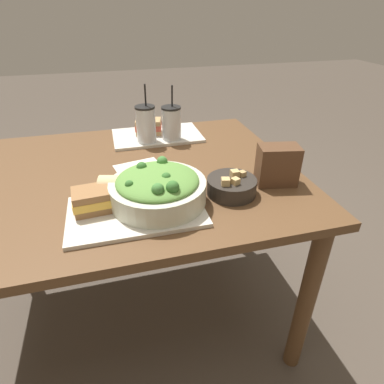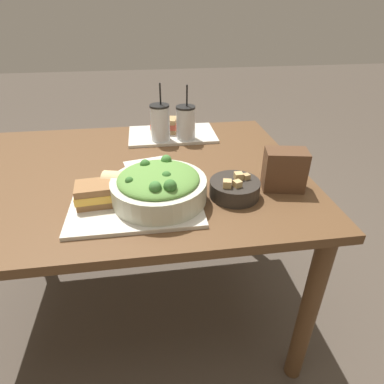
# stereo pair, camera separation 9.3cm
# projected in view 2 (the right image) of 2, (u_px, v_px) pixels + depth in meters

# --- Properties ---
(ground_plane) EXTENTS (12.00, 12.00, 0.00)m
(ground_plane) POSITION_uv_depth(u_px,v_px,m) (145.00, 303.00, 1.53)
(ground_plane) COLOR #4C4238
(dining_table) EXTENTS (1.24, 0.94, 0.71)m
(dining_table) POSITION_uv_depth(u_px,v_px,m) (133.00, 192.00, 1.21)
(dining_table) COLOR brown
(dining_table) RESTS_ON ground_plane
(tray_near) EXTENTS (0.39, 0.24, 0.01)m
(tray_near) POSITION_uv_depth(u_px,v_px,m) (136.00, 208.00, 0.94)
(tray_near) COLOR beige
(tray_near) RESTS_ON dining_table
(tray_far) EXTENTS (0.39, 0.24, 0.01)m
(tray_far) POSITION_uv_depth(u_px,v_px,m) (172.00, 134.00, 1.45)
(tray_far) COLOR beige
(tray_far) RESTS_ON dining_table
(salad_bowl) EXTENTS (0.28, 0.28, 0.11)m
(salad_bowl) POSITION_uv_depth(u_px,v_px,m) (159.00, 186.00, 0.95)
(salad_bowl) COLOR beige
(salad_bowl) RESTS_ON tray_near
(soup_bowl) EXTENTS (0.16, 0.16, 0.07)m
(soup_bowl) POSITION_uv_depth(u_px,v_px,m) (235.00, 188.00, 0.99)
(soup_bowl) COLOR #2D2823
(soup_bowl) RESTS_ON dining_table
(sandwich_near) EXTENTS (0.13, 0.10, 0.06)m
(sandwich_near) POSITION_uv_depth(u_px,v_px,m) (97.00, 194.00, 0.94)
(sandwich_near) COLOR olive
(sandwich_near) RESTS_ON tray_near
(baguette_near) EXTENTS (0.12, 0.10, 0.07)m
(baguette_near) POSITION_uv_depth(u_px,v_px,m) (121.00, 183.00, 0.98)
(baguette_near) COLOR #DBBC84
(baguette_near) RESTS_ON tray_near
(sandwich_far) EXTENTS (0.13, 0.10, 0.06)m
(sandwich_far) POSITION_uv_depth(u_px,v_px,m) (164.00, 125.00, 1.45)
(sandwich_far) COLOR tan
(sandwich_far) RESTS_ON tray_far
(drink_cup_dark) EXTENTS (0.08, 0.08, 0.24)m
(drink_cup_dark) POSITION_uv_depth(u_px,v_px,m) (160.00, 124.00, 1.35)
(drink_cup_dark) COLOR silver
(drink_cup_dark) RESTS_ON tray_far
(drink_cup_red) EXTENTS (0.08, 0.08, 0.23)m
(drink_cup_red) POSITION_uv_depth(u_px,v_px,m) (186.00, 124.00, 1.36)
(drink_cup_red) COLOR silver
(drink_cup_red) RESTS_ON tray_far
(chip_bag) EXTENTS (0.14, 0.10, 0.13)m
(chip_bag) POSITION_uv_depth(u_px,v_px,m) (284.00, 170.00, 1.02)
(chip_bag) COLOR brown
(chip_bag) RESTS_ON dining_table
(napkin_folded) EXTENTS (0.18, 0.15, 0.00)m
(napkin_folded) POSITION_uv_depth(u_px,v_px,m) (148.00, 165.00, 1.19)
(napkin_folded) COLOR silver
(napkin_folded) RESTS_ON dining_table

